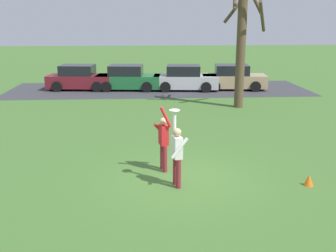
% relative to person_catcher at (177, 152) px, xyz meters
% --- Properties ---
extents(ground_plane, '(120.00, 120.00, 0.00)m').
position_rel_person_catcher_xyz_m(ground_plane, '(0.14, 0.58, -0.98)').
color(ground_plane, '#426B2D').
extents(person_catcher, '(0.49, 0.58, 2.08)m').
position_rel_person_catcher_xyz_m(person_catcher, '(0.00, 0.00, 0.00)').
color(person_catcher, maroon).
rests_on(person_catcher, ground_plane).
extents(person_defender, '(0.53, 0.62, 2.04)m').
position_rel_person_catcher_xyz_m(person_defender, '(-0.30, 1.21, -0.00)').
color(person_defender, maroon).
rests_on(person_defender, ground_plane).
extents(frisbee_disc, '(0.28, 0.28, 0.02)m').
position_rel_person_catcher_xyz_m(frisbee_disc, '(-0.05, 0.22, 1.11)').
color(frisbee_disc, white).
rests_on(frisbee_disc, person_catcher).
extents(parked_car_maroon, '(4.26, 2.36, 1.59)m').
position_rel_person_catcher_xyz_m(parked_car_maroon, '(-4.96, 16.15, -0.25)').
color(parked_car_maroon, maroon).
rests_on(parked_car_maroon, ground_plane).
extents(parked_car_green, '(4.26, 2.36, 1.59)m').
position_rel_person_catcher_xyz_m(parked_car_green, '(-1.84, 15.85, -0.25)').
color(parked_car_green, '#1E6633').
rests_on(parked_car_green, ground_plane).
extents(parked_car_silver, '(4.26, 2.36, 1.59)m').
position_rel_person_catcher_xyz_m(parked_car_silver, '(1.85, 15.52, -0.25)').
color(parked_car_silver, '#BCBCC1').
rests_on(parked_car_silver, ground_plane).
extents(parked_car_tan, '(4.26, 2.36, 1.59)m').
position_rel_person_catcher_xyz_m(parked_car_tan, '(5.01, 15.60, -0.25)').
color(parked_car_tan, tan).
rests_on(parked_car_tan, ground_plane).
extents(parking_strip, '(19.28, 6.40, 0.01)m').
position_rel_person_catcher_xyz_m(parking_strip, '(0.15, 15.90, -0.98)').
color(parking_strip, '#38383D').
rests_on(parking_strip, ground_plane).
extents(bare_tree_tall, '(2.22, 2.22, 6.81)m').
position_rel_person_catcher_xyz_m(bare_tree_tall, '(4.12, 10.09, 2.47)').
color(bare_tree_tall, brown).
rests_on(bare_tree_tall, ground_plane).
extents(field_cone_orange, '(0.26, 0.26, 0.32)m').
position_rel_person_catcher_xyz_m(field_cone_orange, '(3.64, -0.19, -0.82)').
color(field_cone_orange, orange).
rests_on(field_cone_orange, ground_plane).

